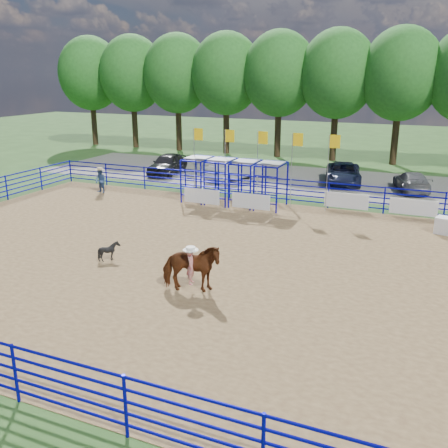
{
  "coord_description": "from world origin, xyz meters",
  "views": [
    {
      "loc": [
        8.32,
        -17.23,
        7.37
      ],
      "look_at": [
        0.5,
        1.0,
        1.3
      ],
      "focal_mm": 40.0,
      "sensor_mm": 36.0,
      "label": 1
    }
  ],
  "objects": [
    {
      "name": "calf",
      "position": [
        -3.43,
        -1.64,
        0.42
      ],
      "size": [
        0.77,
        0.7,
        0.8
      ],
      "primitive_type": "imported",
      "rotation": [
        0.0,
        0.0,
        1.64
      ],
      "color": "black",
      "rests_on": "arena_dirt"
    },
    {
      "name": "chute_assembly",
      "position": [
        -1.9,
        8.84,
        1.26
      ],
      "size": [
        19.32,
        2.41,
        4.2
      ],
      "color": "#0807AA",
      "rests_on": "ground"
    },
    {
      "name": "treeline",
      "position": [
        0.0,
        26.0,
        7.53
      ],
      "size": [
        56.4,
        6.4,
        11.24
      ],
      "color": "#3F2B19",
      "rests_on": "ground"
    },
    {
      "name": "car_d",
      "position": [
        7.04,
        16.38,
        0.62
      ],
      "size": [
        2.79,
        4.54,
        1.23
      ],
      "primitive_type": "imported",
      "rotation": [
        0.0,
        0.0,
        3.41
      ],
      "color": "#5F5F62",
      "rests_on": "gravel_strip"
    },
    {
      "name": "car_b",
      "position": [
        -4.82,
        15.11,
        0.73
      ],
      "size": [
        3.17,
        4.61,
        1.44
      ],
      "primitive_type": "imported",
      "rotation": [
        0.0,
        0.0,
        2.72
      ],
      "color": "#979BA0",
      "rests_on": "gravel_strip"
    },
    {
      "name": "spectator_cowboy",
      "position": [
        -10.97,
        8.01,
        0.82
      ],
      "size": [
        0.85,
        0.72,
        1.59
      ],
      "color": "navy",
      "rests_on": "arena_dirt"
    },
    {
      "name": "ground",
      "position": [
        0.0,
        0.0,
        0.0
      ],
      "size": [
        120.0,
        120.0,
        0.0
      ],
      "primitive_type": "plane",
      "color": "#335923",
      "rests_on": "ground"
    },
    {
      "name": "car_a",
      "position": [
        -10.14,
        15.05,
        0.78
      ],
      "size": [
        2.31,
        4.68,
        1.53
      ],
      "primitive_type": "imported",
      "rotation": [
        0.0,
        0.0,
        0.11
      ],
      "color": "black",
      "rests_on": "gravel_strip"
    },
    {
      "name": "car_c",
      "position": [
        2.55,
        16.95,
        0.7
      ],
      "size": [
        3.23,
        5.35,
        1.39
      ],
      "primitive_type": "imported",
      "rotation": [
        0.0,
        0.0,
        0.2
      ],
      "color": "black",
      "rests_on": "gravel_strip"
    },
    {
      "name": "arena_dirt",
      "position": [
        0.0,
        0.0,
        0.01
      ],
      "size": [
        30.0,
        20.0,
        0.02
      ],
      "primitive_type": "cube",
      "color": "olive",
      "rests_on": "ground"
    },
    {
      "name": "horse_and_rider",
      "position": [
        0.97,
        -3.0,
        0.95
      ],
      "size": [
        2.27,
        1.52,
        2.28
      ],
      "color": "#5A2B12",
      "rests_on": "arena_dirt"
    },
    {
      "name": "gravel_strip",
      "position": [
        0.0,
        17.0,
        0.01
      ],
      "size": [
        40.0,
        10.0,
        0.01
      ],
      "primitive_type": "cube",
      "color": "slate",
      "rests_on": "ground"
    },
    {
      "name": "perimeter_fence",
      "position": [
        0.0,
        0.0,
        0.75
      ],
      "size": [
        30.1,
        20.1,
        1.5
      ],
      "color": "#0807AA",
      "rests_on": "ground"
    }
  ]
}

